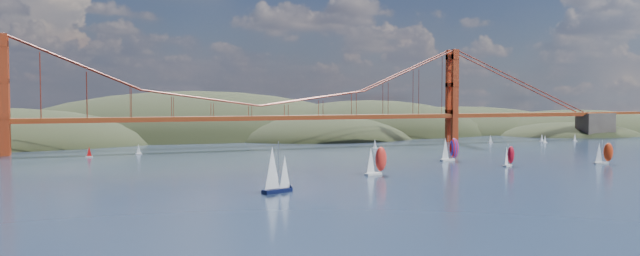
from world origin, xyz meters
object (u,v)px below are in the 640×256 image
Objects in this scene: sloop_navy at (276,170)px; racer_1 at (509,156)px; racer_2 at (603,153)px; racer_rwb at (450,149)px; racer_0 at (376,160)px.

racer_1 is at bearing -3.66° from sloop_navy.
racer_1 is 41.26m from racer_2.
sloop_navy is 1.64× the size of racer_1.
racer_2 is (40.63, -7.17, 0.40)m from racer_1.
sloop_navy reaches higher than racer_rwb.
racer_0 is 58.84m from racer_rwb.
racer_rwb reaches higher than racer_1.
racer_0 is 59.78m from racer_1.
sloop_navy is 1.33× the size of racer_rwb.
racer_2 is 59.82m from racer_rwb.
sloop_navy is 107.71m from racer_1.
racer_2 is 0.89× the size of racer_rwb.
racer_1 is 0.91× the size of racer_2.
racer_0 is at bearing 157.11° from racer_1.
racer_rwb is (-49.93, 32.94, 0.58)m from racer_2.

